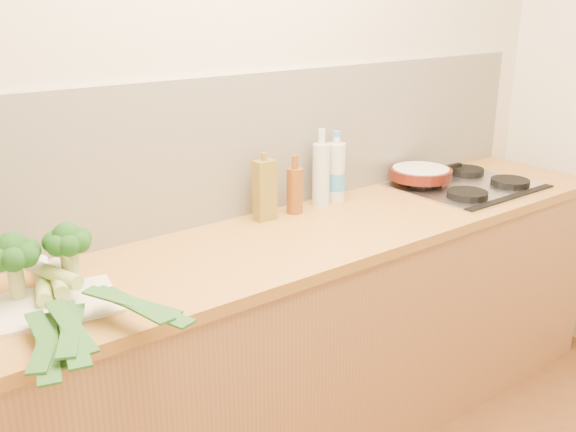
% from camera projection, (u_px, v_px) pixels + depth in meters
% --- Properties ---
extents(room_shell, '(3.50, 3.50, 3.50)m').
position_uv_depth(room_shell, '(237.00, 148.00, 2.39)').
color(room_shell, beige).
rests_on(room_shell, ground).
extents(counter, '(3.20, 0.62, 0.90)m').
position_uv_depth(counter, '(284.00, 349.00, 2.41)').
color(counter, '#A26B43').
rests_on(counter, ground).
extents(gas_hob, '(0.58, 0.50, 0.04)m').
position_uv_depth(gas_hob, '(467.00, 185.00, 2.84)').
color(gas_hob, silver).
rests_on(gas_hob, counter).
extents(chopping_board, '(0.39, 0.32, 0.01)m').
position_uv_depth(chopping_board, '(52.00, 305.00, 1.76)').
color(chopping_board, beige).
rests_on(chopping_board, counter).
extents(broccoli_left, '(0.15, 0.15, 0.19)m').
position_uv_depth(broccoli_left, '(12.00, 254.00, 1.75)').
color(broccoli_left, '#92A15E').
rests_on(broccoli_left, chopping_board).
extents(broccoli_right, '(0.13, 0.14, 0.20)m').
position_uv_depth(broccoli_right, '(68.00, 243.00, 1.81)').
color(broccoli_right, '#92A15E').
rests_on(broccoli_right, chopping_board).
extents(leek_front, '(0.26, 0.70, 0.04)m').
position_uv_depth(leek_front, '(44.00, 298.00, 1.73)').
color(leek_front, white).
rests_on(leek_front, chopping_board).
extents(leek_mid, '(0.21, 0.62, 0.04)m').
position_uv_depth(leek_mid, '(63.00, 297.00, 1.70)').
color(leek_mid, white).
rests_on(leek_mid, chopping_board).
extents(leek_back, '(0.24, 0.65, 0.04)m').
position_uv_depth(leek_back, '(79.00, 283.00, 1.74)').
color(leek_back, white).
rests_on(leek_back, chopping_board).
extents(skillet, '(0.41, 0.28, 0.05)m').
position_uv_depth(skillet, '(421.00, 173.00, 2.84)').
color(skillet, '#48130C').
rests_on(skillet, gas_hob).
extents(oil_tin, '(0.08, 0.05, 0.26)m').
position_uv_depth(oil_tin, '(265.00, 190.00, 2.40)').
color(oil_tin, olive).
rests_on(oil_tin, counter).
extents(glass_bottle, '(0.07, 0.07, 0.31)m').
position_uv_depth(glass_bottle, '(321.00, 173.00, 2.57)').
color(glass_bottle, silver).
rests_on(glass_bottle, counter).
extents(amber_bottle, '(0.06, 0.06, 0.23)m').
position_uv_depth(amber_bottle, '(295.00, 190.00, 2.49)').
color(amber_bottle, brown).
rests_on(amber_bottle, counter).
extents(water_bottle, '(0.08, 0.08, 0.27)m').
position_uv_depth(water_bottle, '(336.00, 174.00, 2.63)').
color(water_bottle, silver).
rests_on(water_bottle, counter).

